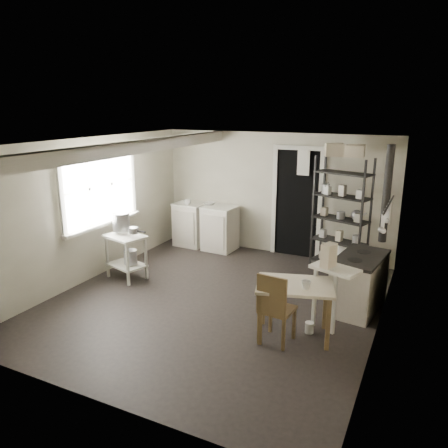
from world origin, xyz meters
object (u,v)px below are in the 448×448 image
at_px(prep_table, 126,255).
at_px(chair, 277,304).
at_px(base_cabinets, 205,225).
at_px(flour_sack, 343,256).
at_px(stockpot, 121,222).
at_px(shelf_rack, 341,217).
at_px(stove, 359,280).
at_px(work_table, 294,308).

relative_size(prep_table, chair, 0.82).
distance_m(base_cabinets, flour_sack, 2.76).
distance_m(chair, flour_sack, 2.80).
xyz_separation_m(stockpot, shelf_rack, (3.17, 1.85, 0.01)).
height_order(stove, work_table, stove).
bearing_deg(stockpot, chair, -16.35).
bearing_deg(shelf_rack, stockpot, -132.36).
distance_m(prep_table, stockpot, 0.55).
bearing_deg(stockpot, work_table, -12.17).
xyz_separation_m(work_table, chair, (-0.15, -0.20, 0.10)).
height_order(base_cabinets, chair, chair).
relative_size(base_cabinets, chair, 1.48).
bearing_deg(base_cabinets, chair, -45.81).
bearing_deg(flour_sack, stove, -71.37).
xyz_separation_m(base_cabinets, work_table, (2.65, -2.65, -0.08)).
relative_size(prep_table, stove, 0.73).
bearing_deg(base_cabinets, shelf_rack, 0.24).
xyz_separation_m(base_cabinets, shelf_rack, (2.67, -0.12, 0.49)).
height_order(stove, chair, chair).
bearing_deg(prep_table, shelf_rack, 31.77).
height_order(stockpot, chair, stockpot).
bearing_deg(prep_table, chair, -16.02).
bearing_deg(chair, flour_sack, 90.55).
distance_m(prep_table, flour_sack, 3.70).
bearing_deg(chair, stockpot, 169.24).
bearing_deg(prep_table, base_cabinets, 78.99).
relative_size(stockpot, shelf_rack, 0.15).
bearing_deg(flour_sack, stockpot, -149.68).
height_order(work_table, flour_sack, work_table).
height_order(prep_table, work_table, prep_table).
relative_size(base_cabinets, stove, 1.33).
xyz_separation_m(stove, flour_sack, (-0.49, 1.46, -0.20)).
bearing_deg(prep_table, work_table, -11.69).
distance_m(base_cabinets, shelf_rack, 2.72).
xyz_separation_m(base_cabinets, chair, (2.51, -2.85, 0.02)).
height_order(stockpot, base_cabinets, stockpot).
xyz_separation_m(stockpot, work_table, (3.15, -0.68, -0.56)).
height_order(base_cabinets, shelf_rack, shelf_rack).
xyz_separation_m(shelf_rack, chair, (-0.16, -2.73, -0.46)).
xyz_separation_m(base_cabinets, flour_sack, (2.75, -0.07, -0.22)).
xyz_separation_m(prep_table, chair, (2.90, -0.83, 0.08)).
relative_size(stockpot, stove, 0.30).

